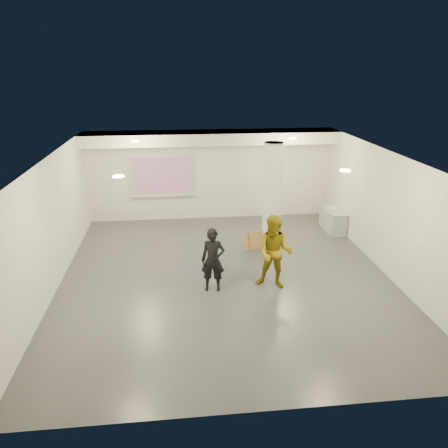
{
  "coord_description": "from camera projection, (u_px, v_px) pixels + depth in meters",
  "views": [
    {
      "loc": [
        -1.11,
        -9.63,
        4.94
      ],
      "look_at": [
        0.0,
        0.4,
        1.25
      ],
      "focal_mm": 35.0,
      "sensor_mm": 36.0,
      "label": 1
    }
  ],
  "objects": [
    {
      "name": "soffit_band",
      "position": [
        211.0,
        137.0,
        13.52
      ],
      "size": [
        8.0,
        1.1,
        0.36
      ],
      "primitive_type": "cube",
      "color": "silver",
      "rests_on": "ceiling"
    },
    {
      "name": "papers_stack",
      "position": [
        334.0,
        208.0,
        13.71
      ],
      "size": [
        0.32,
        0.38,
        0.02
      ],
      "primitive_type": "cube",
      "rotation": [
        0.0,
        0.0,
        0.19
      ],
      "color": "white",
      "rests_on": "credenza"
    },
    {
      "name": "downlight_ne",
      "position": [
        293.0,
        138.0,
        12.34
      ],
      "size": [
        0.22,
        0.22,
        0.02
      ],
      "primitive_type": "cylinder",
      "color": "#F8D57E",
      "rests_on": "ceiling"
    },
    {
      "name": "floor",
      "position": [
        226.0,
        277.0,
        10.81
      ],
      "size": [
        8.0,
        9.0,
        0.01
      ],
      "primitive_type": "cube",
      "color": "#36383C",
      "rests_on": "ground"
    },
    {
      "name": "ceiling",
      "position": [
        226.0,
        157.0,
        9.78
      ],
      "size": [
        8.0,
        9.0,
        0.01
      ],
      "primitive_type": "cube",
      "color": "white",
      "rests_on": "floor"
    },
    {
      "name": "wall_back",
      "position": [
        210.0,
        175.0,
        14.49
      ],
      "size": [
        8.0,
        0.01,
        3.0
      ],
      "primitive_type": "cube",
      "color": "silver",
      "rests_on": "floor"
    },
    {
      "name": "column",
      "position": [
        272.0,
        196.0,
        12.13
      ],
      "size": [
        0.52,
        0.52,
        3.0
      ],
      "primitive_type": "cylinder",
      "color": "white",
      "rests_on": "floor"
    },
    {
      "name": "wall_left",
      "position": [
        51.0,
        226.0,
        9.88
      ],
      "size": [
        0.01,
        9.0,
        3.0
      ],
      "primitive_type": "cube",
      "color": "silver",
      "rests_on": "floor"
    },
    {
      "name": "woman",
      "position": [
        213.0,
        260.0,
        9.95
      ],
      "size": [
        0.6,
        0.44,
        1.5
      ],
      "primitive_type": "imported",
      "rotation": [
        0.0,
        0.0,
        -0.15
      ],
      "color": "black",
      "rests_on": "floor"
    },
    {
      "name": "cardboard_front",
      "position": [
        251.0,
        241.0,
        12.36
      ],
      "size": [
        0.49,
        0.33,
        0.47
      ],
      "primitive_type": "cube",
      "rotation": [
        -0.35,
        0.0,
        0.29
      ],
      "color": "olive",
      "rests_on": "floor"
    },
    {
      "name": "man",
      "position": [
        275.0,
        252.0,
        10.04
      ],
      "size": [
        1.05,
        0.94,
        1.76
      ],
      "primitive_type": "imported",
      "rotation": [
        0.0,
        0.0,
        -0.39
      ],
      "color": "olive",
      "rests_on": "floor"
    },
    {
      "name": "wall_front",
      "position": [
        263.0,
        327.0,
        6.09
      ],
      "size": [
        8.0,
        0.01,
        3.0
      ],
      "primitive_type": "cube",
      "color": "silver",
      "rests_on": "floor"
    },
    {
      "name": "downlight_sw",
      "position": [
        118.0,
        176.0,
        8.15
      ],
      "size": [
        0.22,
        0.22,
        0.02
      ],
      "primitive_type": "cylinder",
      "color": "#F8D57E",
      "rests_on": "ceiling"
    },
    {
      "name": "credenza",
      "position": [
        333.0,
        220.0,
        13.73
      ],
      "size": [
        0.51,
        1.19,
        0.69
      ],
      "primitive_type": "cube",
      "rotation": [
        0.0,
        0.0,
        0.02
      ],
      "color": "#9A9D9F",
      "rests_on": "floor"
    },
    {
      "name": "wall_right",
      "position": [
        388.0,
        214.0,
        10.71
      ],
      "size": [
        0.01,
        9.0,
        3.0
      ],
      "primitive_type": "cube",
      "color": "silver",
      "rests_on": "floor"
    },
    {
      "name": "downlight_nw",
      "position": [
        135.0,
        141.0,
        11.89
      ],
      "size": [
        0.22,
        0.22,
        0.02
      ],
      "primitive_type": "cylinder",
      "color": "#F8D57E",
      "rests_on": "ceiling"
    },
    {
      "name": "cardboard_back",
      "position": [
        257.0,
        240.0,
        12.35
      ],
      "size": [
        0.5,
        0.31,
        0.53
      ],
      "primitive_type": "cube",
      "rotation": [
        -0.17,
        0.0,
        0.39
      ],
      "color": "olive",
      "rests_on": "floor"
    },
    {
      "name": "downlight_se",
      "position": [
        345.0,
        170.0,
        8.61
      ],
      "size": [
        0.22,
        0.22,
        0.02
      ],
      "primitive_type": "cylinder",
      "color": "#F8D57E",
      "rests_on": "ceiling"
    },
    {
      "name": "projection_screen",
      "position": [
        162.0,
        176.0,
        14.27
      ],
      "size": [
        2.1,
        0.13,
        1.42
      ],
      "color": "silver",
      "rests_on": "wall_back"
    }
  ]
}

